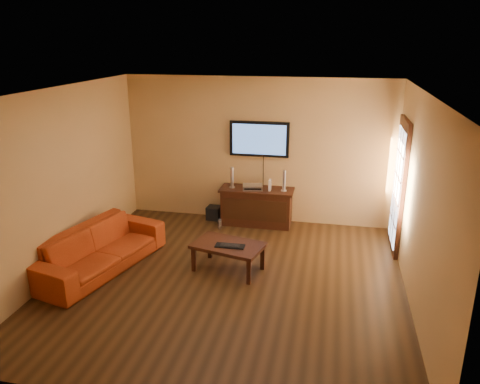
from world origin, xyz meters
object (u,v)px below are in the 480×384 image
(coffee_table, at_px, (228,248))
(game_console, at_px, (270,185))
(media_console, at_px, (257,206))
(keyboard, at_px, (230,246))
(sofa, at_px, (99,242))
(av_receiver, at_px, (253,187))
(speaker_right, at_px, (284,182))
(television, at_px, (259,139))
(subwoofer, at_px, (214,213))
(speaker_left, at_px, (232,178))
(bottle, at_px, (220,224))

(coffee_table, xyz_separation_m, game_console, (0.35, 1.88, 0.42))
(media_console, xyz_separation_m, keyboard, (-0.06, -1.98, 0.09))
(sofa, distance_m, av_receiver, 2.96)
(speaker_right, xyz_separation_m, game_console, (-0.25, -0.01, -0.08))
(coffee_table, xyz_separation_m, av_receiver, (0.03, 1.87, 0.36))
(television, distance_m, av_receiver, 0.89)
(subwoofer, height_order, keyboard, keyboard)
(media_console, distance_m, television, 1.25)
(television, bearing_deg, coffee_table, -92.79)
(television, distance_m, speaker_right, 0.90)
(speaker_left, height_order, av_receiver, speaker_left)
(media_console, relative_size, speaker_right, 3.50)
(speaker_left, bearing_deg, coffee_table, -79.27)
(av_receiver, bearing_deg, game_console, -10.20)
(coffee_table, bearing_deg, sofa, -170.24)
(game_console, height_order, subwoofer, game_console)
(speaker_right, height_order, game_console, speaker_right)
(media_console, height_order, game_console, game_console)
(speaker_left, distance_m, av_receiver, 0.41)
(bottle, bearing_deg, av_receiver, 34.31)
(media_console, xyz_separation_m, av_receiver, (-0.07, -0.03, 0.39))
(subwoofer, bearing_deg, av_receiver, -3.25)
(subwoofer, bearing_deg, keyboard, -63.96)
(media_console, xyz_separation_m, game_console, (0.25, -0.03, 0.44))
(keyboard, bearing_deg, sofa, -172.56)
(television, relative_size, speaker_right, 2.83)
(speaker_right, xyz_separation_m, keyboard, (-0.56, -1.96, -0.43))
(speaker_right, bearing_deg, keyboard, -105.98)
(game_console, bearing_deg, media_console, 173.73)
(television, height_order, sofa, television)
(speaker_right, distance_m, bottle, 1.41)
(coffee_table, xyz_separation_m, sofa, (-1.93, -0.33, 0.06))
(game_console, xyz_separation_m, keyboard, (-0.31, -1.95, -0.35))
(television, bearing_deg, speaker_right, -25.21)
(keyboard, bearing_deg, bottle, 109.41)
(television, distance_m, sofa, 3.39)
(av_receiver, relative_size, keyboard, 0.83)
(media_console, bearing_deg, keyboard, -91.67)
(av_receiver, distance_m, game_console, 0.33)
(television, distance_m, bottle, 1.72)
(game_console, bearing_deg, television, 135.26)
(bottle, bearing_deg, speaker_left, 68.46)
(coffee_table, xyz_separation_m, bottle, (-0.51, 1.50, -0.27))
(coffee_table, xyz_separation_m, subwoofer, (-0.74, 1.99, -0.25))
(av_receiver, bearing_deg, speaker_left, 166.45)
(speaker_left, height_order, speaker_right, speaker_left)
(coffee_table, bearing_deg, bottle, 108.74)
(game_console, relative_size, subwoofer, 0.78)
(speaker_left, xyz_separation_m, av_receiver, (0.39, -0.02, -0.14))
(av_receiver, bearing_deg, bottle, -156.91)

